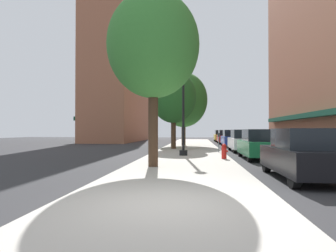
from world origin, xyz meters
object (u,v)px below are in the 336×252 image
at_px(car_blue, 232,138).
at_px(tree_far, 173,97).
at_px(tree_near, 184,100).
at_px(fire_hydrant, 224,151).
at_px(car_black, 303,155).
at_px(tree_mid, 153,46).
at_px(car_yellow, 221,136).
at_px(car_green, 259,145).
at_px(car_red, 225,137).
at_px(car_white, 243,141).
at_px(parking_meter_near, 219,140).
at_px(lamppost, 183,103).

bearing_deg(car_blue, tree_far, -132.58).
bearing_deg(tree_near, fire_hydrant, -78.63).
xyz_separation_m(tree_far, car_black, (5.31, -13.82, -3.50)).
xyz_separation_m(fire_hydrant, tree_mid, (-3.19, -3.54, 4.56)).
height_order(fire_hydrant, car_yellow, car_yellow).
height_order(car_black, car_blue, same).
relative_size(car_green, car_red, 1.00).
bearing_deg(car_black, tree_near, 105.38).
distance_m(tree_mid, car_yellow, 31.38).
height_order(tree_near, car_blue, tree_near).
height_order(tree_far, car_black, tree_far).
distance_m(tree_mid, car_red, 24.68).
height_order(car_black, car_white, same).
bearing_deg(car_yellow, parking_meter_near, -94.92).
height_order(fire_hydrant, car_green, car_green).
bearing_deg(car_yellow, car_red, -89.96).
height_order(parking_meter_near, tree_mid, tree_mid).
bearing_deg(car_blue, car_red, 90.53).
distance_m(car_black, car_green, 6.75).
relative_size(tree_mid, tree_far, 1.13).
bearing_deg(tree_far, car_green, -53.10).
distance_m(lamppost, fire_hydrant, 3.98).
height_order(tree_mid, car_red, tree_mid).
xyz_separation_m(car_green, car_red, (0.00, 19.02, 0.00)).
bearing_deg(tree_near, car_yellow, 70.82).
bearing_deg(tree_far, fire_hydrant, -68.22).
distance_m(car_white, car_red, 13.31).
bearing_deg(car_yellow, lamppost, -99.47).
relative_size(car_red, car_yellow, 1.00).
bearing_deg(parking_meter_near, lamppost, -130.25).
xyz_separation_m(lamppost, tree_mid, (-0.99, -5.48, 1.88)).
relative_size(lamppost, tree_mid, 0.82).
xyz_separation_m(tree_near, car_green, (4.73, -12.33, -3.82)).
distance_m(tree_far, car_blue, 8.52).
xyz_separation_m(parking_meter_near, car_yellow, (1.95, 22.49, -0.14)).
xyz_separation_m(tree_far, car_red, (5.31, 11.94, -3.50)).
xyz_separation_m(car_green, car_white, (0.00, 5.70, 0.00)).
relative_size(fire_hydrant, parking_meter_near, 0.60).
bearing_deg(car_blue, tree_mid, -106.07).
distance_m(tree_mid, car_green, 8.23).
xyz_separation_m(tree_near, tree_far, (-0.58, -5.26, -0.32)).
bearing_deg(car_red, tree_near, -126.58).
distance_m(tree_near, car_white, 8.99).
bearing_deg(parking_meter_near, car_blue, 78.17).
distance_m(car_white, car_blue, 7.05).
relative_size(parking_meter_near, tree_mid, 0.18).
height_order(tree_far, car_red, tree_far).
bearing_deg(car_yellow, tree_far, -105.69).
bearing_deg(lamppost, car_green, -10.21).
bearing_deg(car_black, tree_mid, 160.22).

